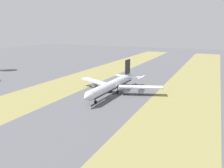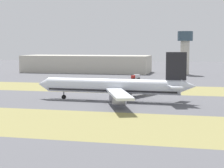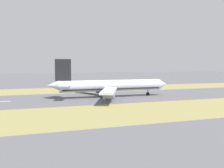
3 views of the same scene
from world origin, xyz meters
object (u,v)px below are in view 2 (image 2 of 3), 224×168
airplane_main_jet (116,86)px  service_truck (136,77)px  terminal_building (87,64)px  control_tower (185,48)px

airplane_main_jet → service_truck: 104.22m
service_truck → terminal_building: bearing=43.1°
airplane_main_jet → terminal_building: (159.54, 61.44, 1.19)m
terminal_building → control_tower: size_ratio=3.18×
airplane_main_jet → terminal_building: 170.97m
control_tower → service_truck: bearing=147.6°
terminal_building → service_truck: bearing=-136.9°
airplane_main_jet → control_tower: 155.06m
terminal_building → control_tower: (-6.75, -83.28, 13.74)m
service_truck → airplane_main_jet: bearing=-174.9°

